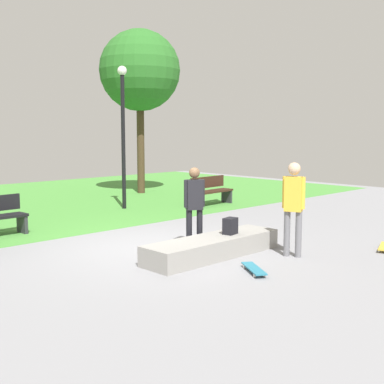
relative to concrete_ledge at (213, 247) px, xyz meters
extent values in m
plane|color=gray|center=(-0.36, 1.39, -0.19)|extent=(28.00, 28.00, 0.00)
cube|color=gray|center=(0.00, 0.00, 0.00)|extent=(2.99, 0.80, 0.37)
cube|color=black|center=(0.45, -0.03, 0.35)|extent=(0.31, 0.25, 0.32)
cylinder|color=slate|center=(1.04, -0.95, 0.25)|extent=(0.12, 0.12, 0.87)
cylinder|color=slate|center=(1.12, -1.15, 0.25)|extent=(0.12, 0.12, 0.87)
cube|color=gold|center=(1.08, -1.05, 1.01)|extent=(0.31, 0.37, 0.65)
cylinder|color=gold|center=(1.02, -0.89, 1.04)|extent=(0.09, 0.09, 0.60)
cylinder|color=gold|center=(1.14, -1.21, 1.04)|extent=(0.09, 0.09, 0.60)
sphere|color=tan|center=(1.08, -1.05, 1.49)|extent=(0.24, 0.24, 0.24)
cylinder|color=black|center=(0.29, 0.66, 0.21)|extent=(0.12, 0.12, 0.80)
cylinder|color=black|center=(0.10, 0.76, 0.21)|extent=(0.12, 0.12, 0.80)
cube|color=black|center=(0.20, 0.71, 0.92)|extent=(0.38, 0.33, 0.60)
cylinder|color=black|center=(0.35, 0.63, 0.94)|extent=(0.09, 0.09, 0.55)
cylinder|color=black|center=(0.05, 0.79, 0.94)|extent=(0.09, 0.09, 0.55)
sphere|color=brown|center=(0.20, 0.71, 1.35)|extent=(0.22, 0.22, 0.22)
cube|color=teal|center=(-0.29, -1.23, -0.12)|extent=(0.60, 0.78, 0.02)
cylinder|color=silver|center=(-0.20, -0.95, -0.16)|extent=(0.06, 0.06, 0.06)
cylinder|color=silver|center=(-0.07, -1.03, -0.16)|extent=(0.06, 0.06, 0.06)
cylinder|color=silver|center=(-0.51, -1.42, -0.16)|extent=(0.06, 0.06, 0.06)
cylinder|color=silver|center=(-0.37, -1.51, -0.16)|extent=(0.06, 0.06, 0.06)
cylinder|color=silver|center=(3.12, -1.85, -0.16)|extent=(0.06, 0.05, 0.06)
cylinder|color=silver|center=(2.60, -2.04, -0.16)|extent=(0.06, 0.05, 0.06)
cube|color=#2D2D33|center=(-1.62, 4.60, 0.04)|extent=(0.10, 0.40, 0.45)
cube|color=#331E14|center=(4.78, 4.57, 0.26)|extent=(1.63, 0.56, 0.06)
cube|color=#331E14|center=(4.76, 4.79, 0.54)|extent=(1.60, 0.18, 0.36)
cube|color=#2D2D33|center=(5.51, 4.63, 0.04)|extent=(0.11, 0.40, 0.45)
cube|color=#2D2D33|center=(4.04, 4.51, 0.04)|extent=(0.11, 0.40, 0.45)
cylinder|color=#42301E|center=(5.12, 8.69, 1.67)|extent=(0.28, 0.28, 3.71)
sphere|color=#286623|center=(5.12, 8.69, 4.43)|extent=(3.02, 3.02, 3.02)
cylinder|color=black|center=(2.32, 5.97, 1.83)|extent=(0.12, 0.12, 4.03)
sphere|color=silver|center=(2.32, 5.97, 3.97)|extent=(0.28, 0.28, 0.28)
camera|label=1|loc=(-6.73, -6.41, 2.18)|focal=46.80mm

